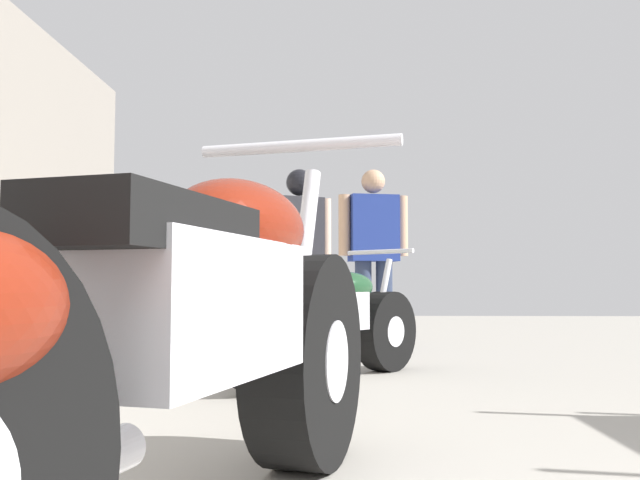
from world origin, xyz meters
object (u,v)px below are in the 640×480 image
(mechanic_in_blue, at_px, (374,247))
(mechanic_with_helmet, at_px, (299,238))
(motorcycle_maroon_cruiser, at_px, (184,352))
(motorcycle_black_naked, at_px, (327,323))

(mechanic_in_blue, height_order, mechanic_with_helmet, mechanic_with_helmet)
(motorcycle_maroon_cruiser, height_order, mechanic_in_blue, mechanic_in_blue)
(motorcycle_maroon_cruiser, bearing_deg, mechanic_with_helmet, 91.18)
(mechanic_in_blue, bearing_deg, mechanic_with_helmet, 142.81)
(mechanic_in_blue, relative_size, mechanic_with_helmet, 0.94)
(motorcycle_maroon_cruiser, height_order, motorcycle_black_naked, motorcycle_maroon_cruiser)
(motorcycle_maroon_cruiser, relative_size, motorcycle_black_naked, 1.45)
(motorcycle_maroon_cruiser, xyz_separation_m, motorcycle_black_naked, (0.23, 2.69, -0.09))
(motorcycle_black_naked, relative_size, mechanic_with_helmet, 0.85)
(mechanic_in_blue, bearing_deg, motorcycle_maroon_cruiser, -97.18)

